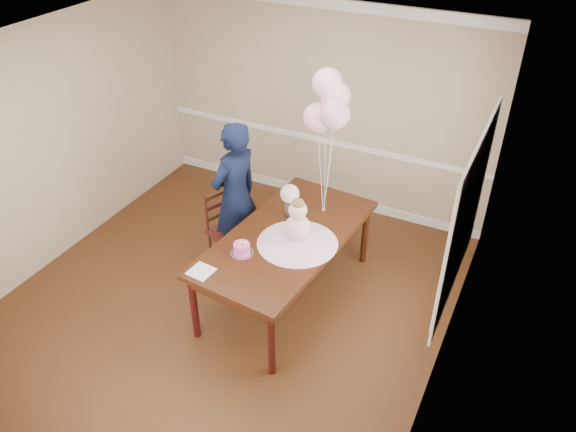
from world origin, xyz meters
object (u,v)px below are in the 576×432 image
Objects in this scene: birthday_cake at (242,248)px; woman at (235,197)px; dining_table_top at (287,238)px; dining_chair_seat at (228,232)px.

woman is at bearing 124.58° from birthday_cake.
dining_chair_seat is (-0.89, 0.26, -0.39)m from dining_table_top.
dining_table_top is 1.21× the size of woman.
woman reaches higher than dining_table_top.
woman is (-0.53, 0.77, 0.02)m from birthday_cake.
woman is at bearing 46.71° from dining_chair_seat.
birthday_cake reaches higher than dining_table_top.
dining_chair_seat is 0.50m from woman.
dining_chair_seat is 0.22× the size of woman.
birthday_cake is 0.42× the size of dining_chair_seat.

